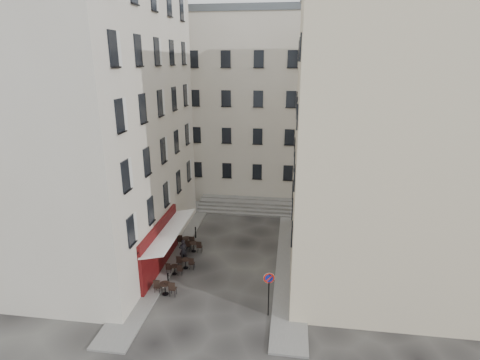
% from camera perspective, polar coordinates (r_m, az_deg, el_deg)
% --- Properties ---
extents(ground, '(90.00, 90.00, 0.00)m').
position_cam_1_polar(ground, '(25.50, -2.91, -15.20)').
color(ground, black).
rests_on(ground, ground).
extents(sidewalk_left, '(2.00, 22.00, 0.12)m').
position_cam_1_polar(sidewalk_left, '(29.85, -10.10, -10.10)').
color(sidewalk_left, slate).
rests_on(sidewalk_left, ground).
extents(sidewalk_right, '(2.00, 18.00, 0.12)m').
position_cam_1_polar(sidewalk_right, '(27.68, 7.70, -12.34)').
color(sidewalk_right, slate).
rests_on(sidewalk_right, ground).
extents(building_left, '(12.20, 16.20, 20.60)m').
position_cam_1_polar(building_left, '(28.37, -23.64, 9.08)').
color(building_left, beige).
rests_on(building_left, ground).
extents(building_right, '(12.20, 14.20, 18.60)m').
position_cam_1_polar(building_right, '(25.70, 22.15, 6.23)').
color(building_right, beige).
rests_on(building_right, ground).
extents(building_back, '(18.20, 10.20, 18.60)m').
position_cam_1_polar(building_back, '(40.59, 0.57, 11.29)').
color(building_back, beige).
rests_on(building_back, ground).
extents(cafe_storefront, '(1.74, 7.30, 3.50)m').
position_cam_1_polar(cafe_storefront, '(26.46, -11.92, -9.61)').
color(cafe_storefront, '#44090C').
rests_on(cafe_storefront, ground).
extents(stone_steps, '(9.00, 3.15, 0.80)m').
position_cam_1_polar(stone_steps, '(36.41, 0.78, -3.97)').
color(stone_steps, slate).
rests_on(stone_steps, ground).
extents(bollard_near, '(0.12, 0.12, 0.98)m').
position_cam_1_polar(bollard_near, '(25.16, -10.91, -14.62)').
color(bollard_near, black).
rests_on(bollard_near, ground).
extents(bollard_mid, '(0.12, 0.12, 0.98)m').
position_cam_1_polar(bollard_mid, '(28.02, -8.61, -10.90)').
color(bollard_mid, black).
rests_on(bollard_mid, ground).
extents(bollard_far, '(0.12, 0.12, 0.98)m').
position_cam_1_polar(bollard_far, '(31.02, -6.80, -7.86)').
color(bollard_far, black).
rests_on(bollard_far, ground).
extents(no_parking_sign, '(0.62, 0.17, 2.73)m').
position_cam_1_polar(no_parking_sign, '(21.62, 4.42, -15.78)').
color(no_parking_sign, black).
rests_on(no_parking_sign, ground).
extents(bistro_table_a, '(1.42, 0.66, 1.00)m').
position_cam_1_polar(bistro_table_a, '(24.44, -11.31, -15.75)').
color(bistro_table_a, black).
rests_on(bistro_table_a, ground).
extents(bistro_table_b, '(1.16, 0.54, 0.81)m').
position_cam_1_polar(bistro_table_b, '(26.38, -9.95, -13.20)').
color(bistro_table_b, black).
rests_on(bistro_table_b, ground).
extents(bistro_table_c, '(1.28, 0.60, 0.90)m').
position_cam_1_polar(bistro_table_c, '(26.92, -8.27, -12.32)').
color(bistro_table_c, black).
rests_on(bistro_table_c, ground).
extents(bistro_table_d, '(1.32, 0.62, 0.93)m').
position_cam_1_polar(bistro_table_d, '(28.95, -7.06, -9.95)').
color(bistro_table_d, black).
rests_on(bistro_table_d, ground).
extents(bistro_table_e, '(1.40, 0.66, 0.99)m').
position_cam_1_polar(bistro_table_e, '(29.67, -8.15, -9.21)').
color(bistro_table_e, black).
rests_on(bistro_table_e, ground).
extents(pedestrian, '(0.72, 0.63, 1.65)m').
position_cam_1_polar(pedestrian, '(27.72, -8.65, -10.54)').
color(pedestrian, black).
rests_on(pedestrian, ground).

